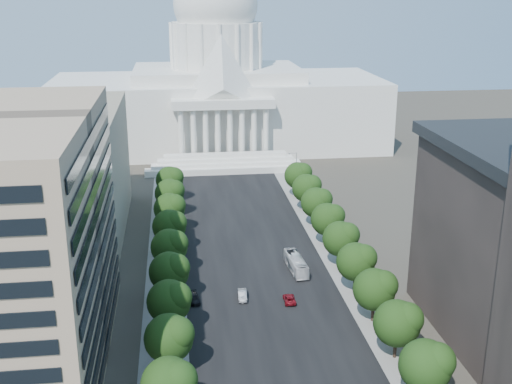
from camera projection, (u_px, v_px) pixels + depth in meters
name	position (u px, v px, depth m)	size (l,w,h in m)	color
road_asphalt	(247.00, 238.00, 152.56)	(30.00, 260.00, 0.01)	black
sidewalk_left	(166.00, 242.00, 150.27)	(8.00, 260.00, 0.02)	gray
sidewalk_right	(325.00, 235.00, 154.84)	(8.00, 260.00, 0.02)	gray
capitol	(217.00, 92.00, 236.01)	(120.00, 56.00, 73.00)	white
office_block_left_far	(40.00, 173.00, 151.62)	(38.00, 52.00, 30.00)	gray
tree_l_b	(171.00, 383.00, 85.95)	(7.79, 7.60, 9.97)	#33261C
tree_l_c	(171.00, 337.00, 97.28)	(7.79, 7.60, 9.97)	#33261C
tree_l_d	(171.00, 300.00, 108.61)	(7.79, 7.60, 9.97)	#33261C
tree_l_e	(171.00, 271.00, 119.94)	(7.79, 7.60, 9.97)	#33261C
tree_l_f	(171.00, 246.00, 131.27)	(7.79, 7.60, 9.97)	#33261C
tree_l_g	(171.00, 225.00, 142.60)	(7.79, 7.60, 9.97)	#33261C
tree_l_h	(171.00, 208.00, 153.93)	(7.79, 7.60, 9.97)	#33261C
tree_l_i	(171.00, 193.00, 165.26)	(7.79, 7.60, 9.97)	#33261C
tree_l_j	(171.00, 179.00, 176.59)	(7.79, 7.60, 9.97)	#33261C
tree_r_b	(428.00, 364.00, 90.28)	(7.79, 7.60, 9.97)	#33261C
tree_r_c	(399.00, 322.00, 101.61)	(7.79, 7.60, 9.97)	#33261C
tree_r_d	(376.00, 288.00, 112.94)	(7.79, 7.60, 9.97)	#33261C
tree_r_e	(358.00, 261.00, 124.27)	(7.79, 7.60, 9.97)	#33261C
tree_r_f	(342.00, 238.00, 135.60)	(7.79, 7.60, 9.97)	#33261C
tree_r_g	(329.00, 218.00, 146.93)	(7.79, 7.60, 9.97)	#33261C
tree_r_h	(317.00, 202.00, 158.26)	(7.79, 7.60, 9.97)	#33261C
tree_r_i	(308.00, 187.00, 169.59)	(7.79, 7.60, 9.97)	#33261C
tree_r_j	(299.00, 175.00, 180.92)	(7.79, 7.60, 9.97)	#33261C
streetlight_b	(410.00, 328.00, 101.23)	(2.61, 0.44, 9.00)	gray
streetlight_c	(365.00, 263.00, 124.84)	(2.61, 0.44, 9.00)	gray
streetlight_d	(334.00, 219.00, 148.44)	(2.61, 0.44, 9.00)	gray
streetlight_e	(312.00, 187.00, 172.05)	(2.61, 0.44, 9.00)	gray
streetlight_f	(295.00, 163.00, 195.65)	(2.61, 0.44, 9.00)	gray
car_silver	(242.00, 295.00, 122.85)	(1.64, 4.70, 1.55)	#999AA0
car_red	(289.00, 299.00, 121.58)	(2.12, 4.59, 1.28)	maroon
car_dark_b	(194.00, 298.00, 121.67)	(1.93, 4.76, 1.38)	black
city_bus	(296.00, 264.00, 134.79)	(2.69, 11.49, 3.20)	silver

